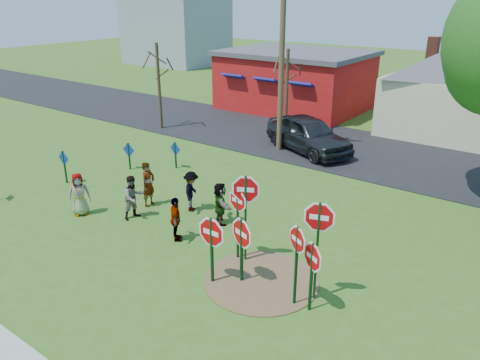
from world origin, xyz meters
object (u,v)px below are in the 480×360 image
Objects in this scene: utility_pole at (282,61)px; stop_sign_b at (246,197)px; stop_sign_c at (297,248)px; suv at (308,134)px; stop_sign_d at (319,227)px; person_a at (79,194)px; person_b at (148,184)px; stop_sign_a at (211,237)px.

stop_sign_b is at bearing -63.42° from utility_pole.
stop_sign_c is at bearing -56.30° from utility_pole.
utility_pole reaches higher than stop_sign_b.
utility_pole is at bearing 141.75° from suv.
stop_sign_d is at bearing -126.70° from suv.
utility_pole is at bearing 151.19° from stop_sign_c.
person_b reaches higher than person_a.
stop_sign_d is 12.72m from utility_pole.
person_b is 9.31m from utility_pole.
stop_sign_c reaches higher than person_b.
person_a is at bearing 164.20° from stop_sign_d.
stop_sign_a is 12.27m from suv.
stop_sign_d is 0.34× the size of utility_pole.
stop_sign_b is at bearing -176.25° from stop_sign_c.
stop_sign_a is 1.34× the size of person_a.
person_a is at bearing -99.59° from utility_pole.
person_a is 0.92× the size of person_b.
stop_sign_d is at bearing -37.48° from stop_sign_b.
stop_sign_a is 6.59m from person_a.
stop_sign_d is 1.70× the size of person_b.
person_a is (-6.54, 0.49, -0.62)m from stop_sign_a.
person_a is at bearing -171.40° from suv.
stop_sign_d reaches higher than person_a.
stop_sign_c is 0.28× the size of utility_pole.
stop_sign_d is 0.56× the size of suv.
stop_sign_c is at bearing -138.30° from stop_sign_d.
stop_sign_b is 10.94m from suv.
stop_sign_a is at bearing -66.80° from utility_pole.
stop_sign_b is 1.81× the size of person_a.
stop_sign_b reaches higher than person_b.
stop_sign_a reaches higher than person_a.
stop_sign_b reaches higher than suv.
utility_pole is (1.79, 10.59, 3.68)m from person_a.
utility_pole is (-7.37, 10.10, 2.37)m from stop_sign_d.
stop_sign_a is at bearing -178.24° from stop_sign_d.
person_b is at bearing -92.54° from utility_pole.
stop_sign_c is 13.06m from utility_pole.
stop_sign_a is at bearing -141.06° from stop_sign_c.
utility_pole is at bearing 107.23° from stop_sign_d.
stop_sign_c is at bearing -59.62° from person_a.
suv is at bearing 27.88° from utility_pole.
utility_pole reaches higher than person_b.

